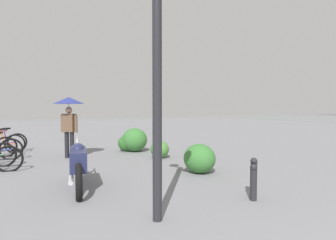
{
  "coord_description": "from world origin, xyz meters",
  "views": [
    {
      "loc": [
        0.47,
        2.81,
        1.69
      ],
      "look_at": [
        10.98,
        -2.99,
        1.13
      ],
      "focal_mm": 29.07,
      "sensor_mm": 36.0,
      "label": 1
    }
  ],
  "objects_px": {
    "motorcycle": "(78,164)",
    "bollard_mid": "(254,177)",
    "bicycle_purple": "(1,143)",
    "pedestrian": "(69,110)",
    "bollard_near": "(253,181)",
    "lamppost": "(157,46)"
  },
  "relations": [
    {
      "from": "bicycle_purple",
      "to": "bollard_mid",
      "type": "relative_size",
      "value": 2.3
    },
    {
      "from": "motorcycle",
      "to": "bollard_mid",
      "type": "bearing_deg",
      "value": -129.46
    },
    {
      "from": "lamppost",
      "to": "motorcycle",
      "type": "bearing_deg",
      "value": 17.41
    },
    {
      "from": "lamppost",
      "to": "bollard_mid",
      "type": "xyz_separation_m",
      "value": [
        0.03,
        -2.01,
        -2.18
      ]
    },
    {
      "from": "motorcycle",
      "to": "bicycle_purple",
      "type": "relative_size",
      "value": 1.24
    },
    {
      "from": "bollard_near",
      "to": "pedestrian",
      "type": "bearing_deg",
      "value": 20.51
    },
    {
      "from": "motorcycle",
      "to": "bollard_mid",
      "type": "xyz_separation_m",
      "value": [
        -2.25,
        -2.73,
        -0.11
      ]
    },
    {
      "from": "lamppost",
      "to": "pedestrian",
      "type": "height_order",
      "value": "lamppost"
    },
    {
      "from": "bicycle_purple",
      "to": "bollard_mid",
      "type": "height_order",
      "value": "bicycle_purple"
    },
    {
      "from": "pedestrian",
      "to": "bollard_mid",
      "type": "height_order",
      "value": "pedestrian"
    },
    {
      "from": "pedestrian",
      "to": "bollard_mid",
      "type": "bearing_deg",
      "value": -158.42
    },
    {
      "from": "lamppost",
      "to": "bicycle_purple",
      "type": "bearing_deg",
      "value": 15.84
    },
    {
      "from": "bollard_mid",
      "to": "pedestrian",
      "type": "bearing_deg",
      "value": 21.58
    },
    {
      "from": "pedestrian",
      "to": "bollard_near",
      "type": "xyz_separation_m",
      "value": [
        -5.97,
        -2.23,
        -1.25
      ]
    },
    {
      "from": "lamppost",
      "to": "bicycle_purple",
      "type": "relative_size",
      "value": 2.21
    },
    {
      "from": "motorcycle",
      "to": "bollard_mid",
      "type": "distance_m",
      "value": 3.54
    },
    {
      "from": "motorcycle",
      "to": "bollard_near",
      "type": "height_order",
      "value": "motorcycle"
    },
    {
      "from": "motorcycle",
      "to": "bicycle_purple",
      "type": "distance_m",
      "value": 6.28
    },
    {
      "from": "motorcycle",
      "to": "pedestrian",
      "type": "bearing_deg",
      "value": -6.28
    },
    {
      "from": "bicycle_purple",
      "to": "bollard_near",
      "type": "bearing_deg",
      "value": -152.94
    },
    {
      "from": "lamppost",
      "to": "motorcycle",
      "type": "xyz_separation_m",
      "value": [
        2.28,
        0.71,
        -2.08
      ]
    },
    {
      "from": "bicycle_purple",
      "to": "bollard_mid",
      "type": "distance_m",
      "value": 9.38
    }
  ]
}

